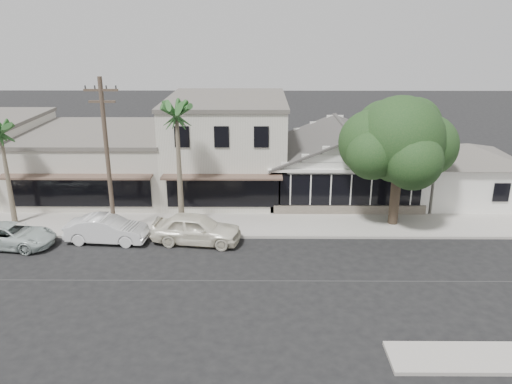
{
  "coord_description": "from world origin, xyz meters",
  "views": [
    {
      "loc": [
        -0.72,
        -21.06,
        11.64
      ],
      "look_at": [
        -0.9,
        6.0,
        2.42
      ],
      "focal_mm": 35.0,
      "sensor_mm": 36.0,
      "label": 1
    }
  ],
  "objects_px": {
    "car_2": "(12,235)",
    "shade_tree": "(398,141)",
    "utility_pole": "(107,155)",
    "car_1": "(107,229)",
    "car_0": "(196,229)"
  },
  "relations": [
    {
      "from": "utility_pole",
      "to": "car_1",
      "type": "height_order",
      "value": "utility_pole"
    },
    {
      "from": "utility_pole",
      "to": "car_0",
      "type": "bearing_deg",
      "value": -10.01
    },
    {
      "from": "car_2",
      "to": "shade_tree",
      "type": "height_order",
      "value": "shade_tree"
    },
    {
      "from": "utility_pole",
      "to": "car_1",
      "type": "bearing_deg",
      "value": -104.24
    },
    {
      "from": "utility_pole",
      "to": "car_0",
      "type": "relative_size",
      "value": 1.82
    },
    {
      "from": "car_1",
      "to": "shade_tree",
      "type": "bearing_deg",
      "value": -75.8
    },
    {
      "from": "car_1",
      "to": "shade_tree",
      "type": "relative_size",
      "value": 0.58
    },
    {
      "from": "car_1",
      "to": "car_2",
      "type": "distance_m",
      "value": 5.04
    },
    {
      "from": "utility_pole",
      "to": "car_1",
      "type": "xyz_separation_m",
      "value": [
        -0.19,
        -0.76,
        -4.04
      ]
    },
    {
      "from": "car_0",
      "to": "car_2",
      "type": "relative_size",
      "value": 1.06
    },
    {
      "from": "car_0",
      "to": "car_2",
      "type": "height_order",
      "value": "car_0"
    },
    {
      "from": "car_0",
      "to": "shade_tree",
      "type": "relative_size",
      "value": 0.63
    },
    {
      "from": "car_0",
      "to": "car_1",
      "type": "xyz_separation_m",
      "value": [
        -5.0,
        0.09,
        -0.1
      ]
    },
    {
      "from": "car_1",
      "to": "shade_tree",
      "type": "distance_m",
      "value": 17.28
    },
    {
      "from": "utility_pole",
      "to": "car_2",
      "type": "distance_m",
      "value": 6.79
    }
  ]
}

